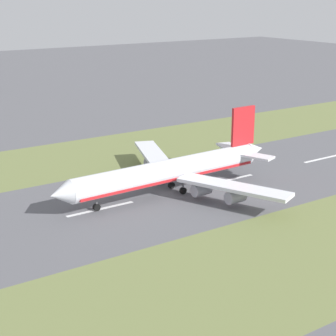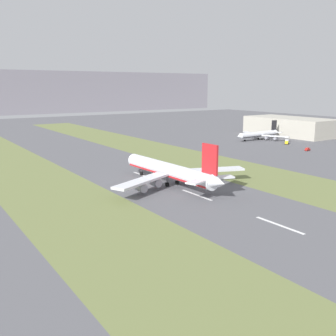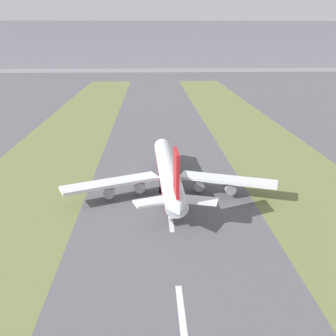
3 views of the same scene
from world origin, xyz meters
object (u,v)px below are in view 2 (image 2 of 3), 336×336
at_px(service_truck, 287,142).
at_px(apron_car, 307,149).
at_px(airplane_parked_apron, 260,134).
at_px(terminal_building, 290,126).
at_px(airplane_main_jet, 171,171).

height_order(service_truck, apron_car, service_truck).
bearing_deg(airplane_parked_apron, terminal_building, 8.69).
xyz_separation_m(airplane_parked_apron, apron_car, (-14.23, -54.87, -3.24)).
bearing_deg(service_truck, terminal_building, 37.28).
bearing_deg(terminal_building, airplane_parked_apron, -171.31).
distance_m(terminal_building, apron_car, 84.73).
bearing_deg(airplane_parked_apron, apron_car, -104.54).
distance_m(terminal_building, airplane_parked_apron, 44.28).
bearing_deg(airplane_parked_apron, airplane_main_jet, -149.81).
relative_size(terminal_building, service_truck, 12.16).
xyz_separation_m(airplane_main_jet, service_truck, (136.25, 52.45, -4.36)).
distance_m(airplane_main_jet, terminal_building, 201.00).
bearing_deg(terminal_building, airplane_main_jet, -154.43).
bearing_deg(apron_car, airplane_main_jet, -168.46).
bearing_deg(apron_car, terminal_building, 46.75).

